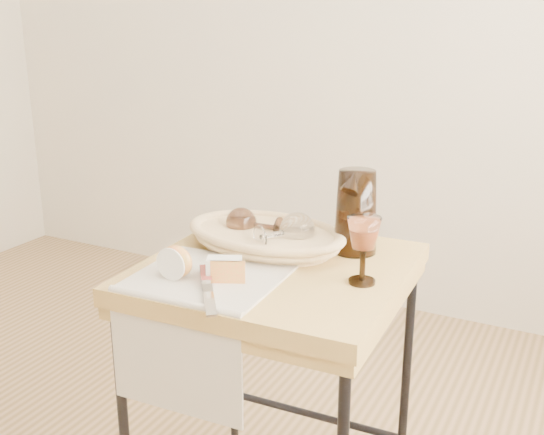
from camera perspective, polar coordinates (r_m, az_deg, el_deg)
The scene contains 11 objects.
wall_back at distance 3.01m, azimuth 4.10°, elevation 18.03°, with size 3.60×0.00×2.70m, color beige.
side_table at distance 1.72m, azimuth 0.32°, elevation -15.80°, with size 0.59×0.59×0.75m, color brown, non-canonical shape.
tea_towel at distance 1.47m, azimuth -5.55°, elevation -5.17°, with size 0.31×0.28×0.01m, color beige.
bread_basket at distance 1.64m, azimuth -0.56°, elevation -1.82°, with size 0.37×0.25×0.05m, color #B58747, non-canonical shape.
goblet_lying_a at distance 1.66m, azimuth -1.31°, elevation -0.65°, with size 0.13×0.08×0.08m, color brown, non-canonical shape.
goblet_lying_b at distance 1.58m, azimuth 0.83°, elevation -1.35°, with size 0.14×0.09×0.09m, color white, non-canonical shape.
pitcher at distance 1.60m, azimuth 7.27°, elevation 0.49°, with size 0.15×0.23×0.24m, color black, non-canonical shape.
wine_goblet at distance 1.43m, azimuth 7.89°, elevation -2.81°, with size 0.07×0.07×0.15m, color white, non-canonical shape.
apple_half at distance 1.46m, azimuth -8.25°, elevation -3.75°, with size 0.08×0.04×0.07m, color #D2412B.
apple_wedge at distance 1.44m, azimuth -4.15°, elevation -4.45°, with size 0.07×0.04×0.05m, color white.
table_knife at distance 1.39m, azimuth -5.59°, elevation -5.98°, with size 0.24×0.02×0.02m, color silver, non-canonical shape.
Camera 1 is at (1.19, -0.97, 1.32)m, focal length 43.54 mm.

